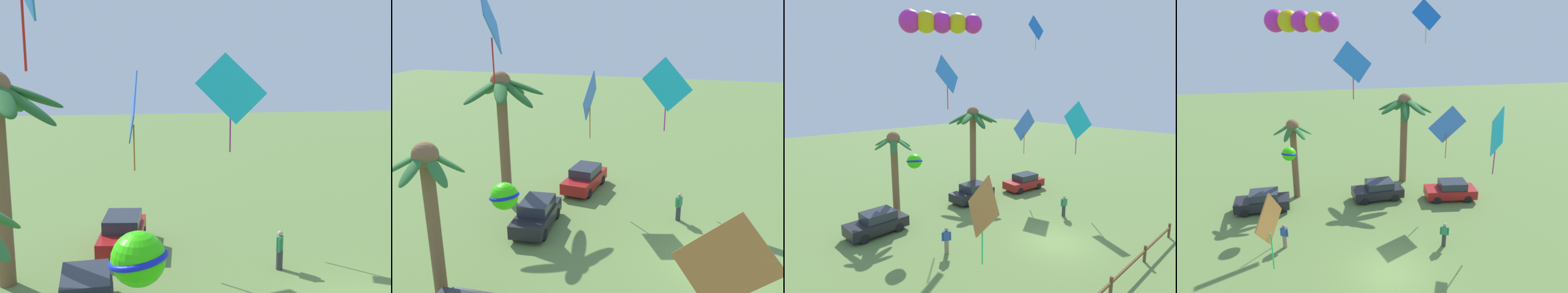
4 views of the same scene
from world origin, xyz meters
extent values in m
plane|color=olive|center=(0.00, 0.00, 0.00)|extent=(120.00, 120.00, 0.00)
cylinder|color=brown|center=(-5.06, 10.67, 2.96)|extent=(0.51, 0.51, 5.91)
ellipsoid|color=#2D7033|center=(-4.37, 10.70, 5.58)|extent=(1.53, 0.55, 1.08)
ellipsoid|color=#2D7033|center=(-4.77, 11.34, 5.65)|extent=(1.06, 1.63, 0.96)
ellipsoid|color=#2D7033|center=(-5.47, 11.30, 5.68)|extent=(1.26, 1.59, 0.91)
ellipsoid|color=#2D7033|center=(-5.79, 10.68, 5.62)|extent=(1.56, 0.50, 1.00)
ellipsoid|color=#2D7033|center=(-5.36, 10.09, 5.51)|extent=(1.07, 1.48, 1.21)
ellipsoid|color=#2D7033|center=(-4.63, 10.16, 5.53)|extent=(1.30, 1.41, 1.17)
sphere|color=brown|center=(-5.06, 10.67, 5.91)|extent=(0.96, 0.96, 0.96)
cylinder|color=brown|center=(4.05, 12.15, 3.61)|extent=(0.60, 0.60, 7.21)
ellipsoid|color=#236028|center=(5.18, 11.97, 6.75)|extent=(2.51, 1.09, 1.50)
ellipsoid|color=#236028|center=(4.81, 13.01, 6.76)|extent=(2.15, 2.32, 1.48)
ellipsoid|color=#236028|center=(3.96, 13.22, 6.64)|extent=(0.92, 2.38, 1.70)
ellipsoid|color=#236028|center=(3.09, 12.78, 6.77)|extent=(2.44, 1.96, 1.46)
ellipsoid|color=#236028|center=(2.98, 11.63, 6.86)|extent=(2.57, 1.74, 1.30)
ellipsoid|color=#236028|center=(3.81, 11.11, 6.63)|extent=(1.22, 2.42, 1.73)
ellipsoid|color=#236028|center=(4.60, 11.08, 6.87)|extent=(1.80, 2.57, 1.27)
sphere|color=brown|center=(4.05, 12.15, 7.21)|extent=(1.14, 1.14, 1.14)
cube|color=#A51919|center=(6.80, 8.02, 0.60)|extent=(4.07, 2.14, 0.70)
cube|color=#282D38|center=(6.95, 8.00, 1.23)|extent=(2.19, 1.72, 0.56)
cylinder|color=black|center=(5.51, 7.38, 0.30)|extent=(0.62, 0.25, 0.60)
cylinder|color=black|center=(5.69, 8.94, 0.30)|extent=(0.62, 0.25, 0.60)
cylinder|color=black|center=(7.91, 7.10, 0.30)|extent=(0.62, 0.25, 0.60)
cylinder|color=black|center=(8.09, 8.66, 0.30)|extent=(0.62, 0.25, 0.60)
cube|color=black|center=(1.18, 9.08, 0.60)|extent=(4.01, 1.96, 0.70)
cube|color=#282D38|center=(1.33, 9.09, 1.23)|extent=(2.12, 1.63, 0.56)
cylinder|color=black|center=(0.03, 8.22, 0.30)|extent=(0.61, 0.22, 0.60)
cylinder|color=black|center=(-0.08, 9.78, 0.30)|extent=(0.61, 0.22, 0.60)
cylinder|color=black|center=(2.44, 8.38, 0.30)|extent=(0.61, 0.22, 0.60)
cylinder|color=black|center=(2.33, 9.94, 0.30)|extent=(0.61, 0.22, 0.60)
cube|color=black|center=(-7.55, 8.79, 0.60)|extent=(3.94, 1.79, 0.70)
cube|color=#282D38|center=(-7.40, 8.80, 1.23)|extent=(2.06, 1.54, 0.56)
cylinder|color=black|center=(-8.74, 7.98, 0.30)|extent=(0.60, 0.19, 0.60)
cylinder|color=black|center=(-8.78, 9.55, 0.30)|extent=(0.60, 0.19, 0.60)
cylinder|color=black|center=(-6.33, 8.04, 0.30)|extent=(0.60, 0.19, 0.60)
cylinder|color=black|center=(-6.36, 9.60, 0.30)|extent=(0.60, 0.19, 0.60)
cylinder|color=#38383D|center=(3.94, 1.92, 0.42)|extent=(0.26, 0.26, 0.84)
cube|color=#338956|center=(3.94, 1.92, 1.11)|extent=(0.44, 0.36, 0.54)
sphere|color=tan|center=(3.94, 1.92, 1.48)|extent=(0.21, 0.21, 0.21)
cylinder|color=#338956|center=(4.15, 1.83, 1.06)|extent=(0.09, 0.09, 0.52)
cylinder|color=#338956|center=(3.73, 2.01, 1.06)|extent=(0.09, 0.09, 0.52)
cylinder|color=gray|center=(-5.78, 3.60, 0.42)|extent=(0.26, 0.26, 0.84)
cube|color=#2D519E|center=(-5.78, 3.60, 1.11)|extent=(0.44, 0.39, 0.54)
sphere|color=#A37556|center=(-5.78, 3.60, 1.48)|extent=(0.21, 0.21, 0.21)
cylinder|color=#2D519E|center=(-5.97, 3.71, 1.06)|extent=(0.09, 0.09, 0.52)
cylinder|color=#2D519E|center=(-5.58, 3.49, 1.06)|extent=(0.09, 0.09, 0.52)
cube|color=#1DC9D8|center=(7.47, 3.19, 6.90)|extent=(1.00, 3.05, 3.10)
cylinder|color=#AD2190|center=(7.47, 3.19, 5.09)|extent=(0.07, 0.07, 2.06)
cube|color=blue|center=(2.96, 4.25, 13.68)|extent=(1.74, 0.34, 1.71)
cylinder|color=orange|center=(2.96, 4.25, 12.69)|extent=(0.04, 0.04, 1.13)
cube|color=#C17337|center=(-6.17, 0.21, 3.88)|extent=(1.06, 3.14, 3.25)
cylinder|color=#26E167|center=(-6.17, 0.21, 2.02)|extent=(0.07, 0.07, 2.13)
cube|color=#3C71EA|center=(5.97, 7.45, 6.27)|extent=(2.89, 0.42, 2.86)
cylinder|color=#BE6A2C|center=(5.97, 7.45, 4.63)|extent=(0.06, 0.06, 1.88)
sphere|color=#32DE0D|center=(-5.31, 7.50, 4.77)|extent=(0.95, 0.95, 0.95)
torus|color=#101FD6|center=(-5.31, 7.50, 4.77)|extent=(1.45, 1.45, 0.33)
cube|color=#2B7FE2|center=(-0.46, 10.13, 10.55)|extent=(2.93, 1.00, 2.97)
cylinder|color=red|center=(-0.46, 10.13, 8.82)|extent=(0.07, 0.07, 1.99)
sphere|color=#C121A6|center=(-5.50, 7.10, 13.36)|extent=(1.34, 1.34, 1.34)
sphere|color=gold|center=(-4.74, 6.55, 13.34)|extent=(1.29, 1.29, 1.29)
sphere|color=#C121A6|center=(-3.98, 6.00, 13.33)|extent=(1.23, 1.23, 1.23)
sphere|color=gold|center=(-3.22, 5.45, 13.31)|extent=(1.18, 1.18, 1.18)
sphere|color=#C121A6|center=(-2.46, 4.90, 13.30)|extent=(1.13, 1.13, 1.13)
camera|label=1|loc=(-12.99, 7.59, 8.09)|focal=43.77mm
camera|label=2|loc=(-17.25, 1.31, 10.64)|focal=38.28mm
camera|label=3|loc=(-15.95, -9.95, 9.38)|focal=28.87mm
camera|label=4|loc=(-4.14, -16.88, 13.26)|focal=34.04mm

